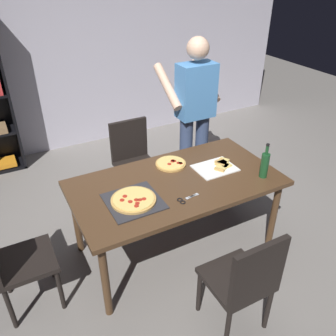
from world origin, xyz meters
TOP-DOWN VIEW (x-y plane):
  - ground_plane at (0.00, 0.00)m, footprint 12.00×12.00m
  - back_wall at (0.00, 2.60)m, footprint 6.40×0.10m
  - dining_table at (0.00, 0.00)m, footprint 1.77×0.94m
  - chair_near_camera at (-0.00, -0.96)m, footprint 0.42×0.42m
  - chair_far_side at (0.00, 0.96)m, footprint 0.42×0.42m
  - chair_left_end at (-1.37, 0.00)m, footprint 0.42×0.42m
  - person_serving_pizza at (0.62, 0.74)m, footprint 0.55×0.54m
  - pepperoni_pizza_on_tray at (-0.43, -0.10)m, footprint 0.41×0.41m
  - pizza_slices_on_towel at (0.44, 0.02)m, footprint 0.37×0.28m
  - wine_bottle at (0.70, -0.29)m, footprint 0.07×0.07m
  - kitchen_scissors at (-0.07, -0.27)m, footprint 0.20×0.09m
  - second_pizza_plain at (0.09, 0.26)m, footprint 0.28×0.28m

SIDE VIEW (x-z plane):
  - ground_plane at x=0.00m, z-range 0.00..0.00m
  - chair_near_camera at x=0.00m, z-range 0.06..0.96m
  - chair_far_side at x=0.00m, z-range 0.06..0.96m
  - chair_left_end at x=-1.37m, z-range 0.06..0.96m
  - dining_table at x=0.00m, z-range 0.31..1.06m
  - kitchen_scissors at x=-0.07m, z-range 0.75..0.76m
  - pizza_slices_on_towel at x=0.44m, z-range 0.75..0.78m
  - second_pizza_plain at x=0.09m, z-range 0.75..0.78m
  - pepperoni_pizza_on_tray at x=-0.43m, z-range 0.75..0.78m
  - wine_bottle at x=0.70m, z-range 0.71..1.03m
  - person_serving_pizza at x=0.62m, z-range 0.12..1.87m
  - back_wall at x=0.00m, z-range 0.00..2.80m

